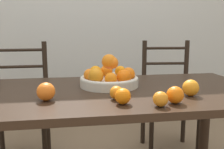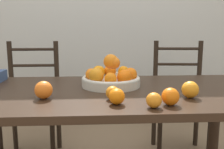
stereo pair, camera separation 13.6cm
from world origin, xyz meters
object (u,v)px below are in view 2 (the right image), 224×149
Objects in this scene: orange_loose_1 at (117,96)px; orange_loose_5 at (170,96)px; chair_right at (180,99)px; orange_loose_4 at (44,90)px; orange_loose_2 at (154,100)px; chair_left at (32,102)px; orange_loose_0 at (113,93)px; orange_loose_3 at (190,90)px; fruit_bowl at (111,77)px.

orange_loose_5 is at bearing -6.37° from orange_loose_1.
orange_loose_1 is 0.07× the size of chair_right.
orange_loose_4 is (-0.33, 0.11, 0.01)m from orange_loose_1.
orange_loose_2 is 0.09m from orange_loose_5.
chair_left is at bearing 129.32° from orange_loose_5.
orange_loose_0 is at bearing -5.56° from orange_loose_4.
orange_loose_2 is (0.16, -0.14, 0.00)m from orange_loose_0.
orange_loose_3 is 0.08× the size of chair_left.
orange_loose_3 is at bearing 0.81° from orange_loose_0.
orange_loose_5 is 1.36m from chair_left.
chair_left is at bearing 123.11° from orange_loose_0.
chair_left is (-0.61, 1.00, -0.30)m from orange_loose_1.
chair_left is at bearing 136.51° from orange_loose_3.
orange_loose_3 is (0.36, 0.01, 0.01)m from orange_loose_0.
fruit_bowl is 4.10× the size of orange_loose_3.
orange_loose_0 is at bearing 99.49° from orange_loose_1.
orange_loose_0 is 1.13m from chair_left.
orange_loose_0 is 0.26m from orange_loose_5.
orange_loose_4 is 1.32m from chair_right.
fruit_bowl is at bearing -47.49° from chair_left.
fruit_bowl is 0.44m from orange_loose_2.
orange_loose_2 is (0.15, -0.41, -0.02)m from fruit_bowl.
orange_loose_0 is 0.07× the size of chair_right.
orange_loose_5 is at bearing -13.72° from orange_loose_4.
chair_right is at bearing -0.90° from chair_left.
orange_loose_3 reaches higher than orange_loose_5.
chair_left reaches higher than orange_loose_3.
orange_loose_0 is 0.75× the size of orange_loose_4.
chair_left reaches higher than orange_loose_2.
chair_left is at bearing 125.71° from orange_loose_2.
orange_loose_1 is 0.07× the size of chair_left.
fruit_bowl is at bearing -128.03° from chair_right.
fruit_bowl is 0.34× the size of chair_left.
orange_loose_1 is at bearing -115.72° from chair_right.
orange_loose_1 is at bearing -59.36° from chair_left.
fruit_bowl is 4.67× the size of orange_loose_1.
orange_loose_3 reaches higher than orange_loose_2.
orange_loose_5 is at bearing -58.81° from fruit_bowl.
orange_loose_5 is 0.08× the size of chair_right.
chair_right reaches higher than orange_loose_1.
orange_loose_2 is 1.33m from chair_left.
orange_loose_3 is (0.35, -0.27, -0.01)m from fruit_bowl.
orange_loose_2 is at bearing -144.61° from orange_loose_3.
chair_left reaches higher than fruit_bowl.
fruit_bowl is at bearing 110.19° from orange_loose_2.
chair_right reaches higher than fruit_bowl.
orange_loose_4 reaches higher than orange_loose_5.
orange_loose_2 is 0.51m from orange_loose_4.
orange_loose_5 is (-0.12, -0.11, -0.00)m from orange_loose_3.
orange_loose_4 is (-0.68, 0.03, 0.00)m from orange_loose_3.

